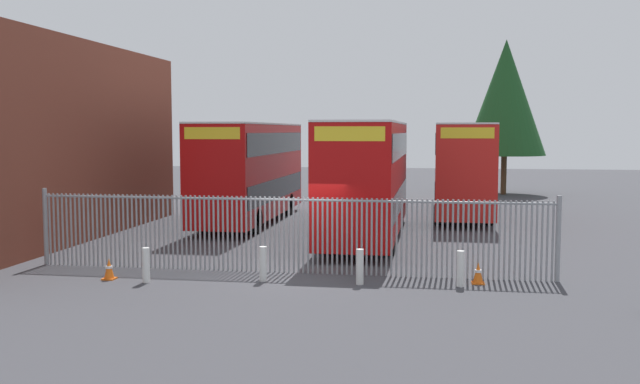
{
  "coord_description": "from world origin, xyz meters",
  "views": [
    {
      "loc": [
        3.87,
        -19.57,
        4.09
      ],
      "look_at": [
        0.0,
        4.0,
        2.0
      ],
      "focal_mm": 39.41,
      "sensor_mm": 36.0,
      "label": 1
    }
  ],
  "objects_px": {
    "traffic_cone_by_gate": "(478,273)",
    "bollard_near_left": "(146,265)",
    "double_decker_bus_behind_fence_left": "(250,168)",
    "bollard_center_front": "(263,264)",
    "double_decker_bus_near_gate": "(367,175)",
    "double_decker_bus_behind_fence_right": "(462,165)",
    "bollard_near_right": "(360,267)",
    "traffic_cone_mid_forecourt": "(109,269)",
    "bollard_far_right": "(460,269)"
  },
  "relations": [
    {
      "from": "traffic_cone_by_gate",
      "to": "traffic_cone_mid_forecourt",
      "type": "height_order",
      "value": "same"
    },
    {
      "from": "bollard_center_front",
      "to": "bollard_near_right",
      "type": "relative_size",
      "value": 1.0
    },
    {
      "from": "bollard_near_left",
      "to": "bollard_far_right",
      "type": "height_order",
      "value": "same"
    },
    {
      "from": "double_decker_bus_behind_fence_left",
      "to": "bollard_near_right",
      "type": "distance_m",
      "value": 13.49
    },
    {
      "from": "bollard_center_front",
      "to": "bollard_near_right",
      "type": "bearing_deg",
      "value": 0.56
    },
    {
      "from": "bollard_near_right",
      "to": "bollard_far_right",
      "type": "bearing_deg",
      "value": 3.51
    },
    {
      "from": "double_decker_bus_behind_fence_left",
      "to": "bollard_near_left",
      "type": "xyz_separation_m",
      "value": [
        0.44,
        -12.56,
        -1.95
      ]
    },
    {
      "from": "double_decker_bus_behind_fence_right",
      "to": "bollard_near_left",
      "type": "xyz_separation_m",
      "value": [
        -8.93,
        -16.67,
        -1.95
      ]
    },
    {
      "from": "double_decker_bus_behind_fence_right",
      "to": "traffic_cone_mid_forecourt",
      "type": "xyz_separation_m",
      "value": [
        -10.1,
        -16.46,
        -2.13
      ]
    },
    {
      "from": "bollard_near_left",
      "to": "bollard_near_right",
      "type": "xyz_separation_m",
      "value": [
        5.72,
        0.71,
        0.0
      ]
    },
    {
      "from": "double_decker_bus_near_gate",
      "to": "bollard_center_front",
      "type": "height_order",
      "value": "double_decker_bus_near_gate"
    },
    {
      "from": "double_decker_bus_behind_fence_left",
      "to": "bollard_near_left",
      "type": "height_order",
      "value": "double_decker_bus_behind_fence_left"
    },
    {
      "from": "bollard_near_right",
      "to": "double_decker_bus_near_gate",
      "type": "bearing_deg",
      "value": 94.3
    },
    {
      "from": "double_decker_bus_behind_fence_left",
      "to": "bollard_near_left",
      "type": "relative_size",
      "value": 11.38
    },
    {
      "from": "double_decker_bus_near_gate",
      "to": "bollard_near_left",
      "type": "xyz_separation_m",
      "value": [
        -5.13,
        -8.57,
        -1.95
      ]
    },
    {
      "from": "double_decker_bus_behind_fence_left",
      "to": "bollard_far_right",
      "type": "xyz_separation_m",
      "value": [
        8.8,
        -11.69,
        -1.95
      ]
    },
    {
      "from": "double_decker_bus_behind_fence_right",
      "to": "traffic_cone_mid_forecourt",
      "type": "relative_size",
      "value": 18.32
    },
    {
      "from": "bollard_near_left",
      "to": "double_decker_bus_near_gate",
      "type": "bearing_deg",
      "value": 59.1
    },
    {
      "from": "double_decker_bus_behind_fence_left",
      "to": "traffic_cone_mid_forecourt",
      "type": "height_order",
      "value": "double_decker_bus_behind_fence_left"
    },
    {
      "from": "bollard_center_front",
      "to": "traffic_cone_by_gate",
      "type": "bearing_deg",
      "value": 6.07
    },
    {
      "from": "bollard_near_right",
      "to": "double_decker_bus_behind_fence_left",
      "type": "bearing_deg",
      "value": 117.46
    },
    {
      "from": "traffic_cone_by_gate",
      "to": "bollard_near_right",
      "type": "bearing_deg",
      "value": -169.35
    },
    {
      "from": "double_decker_bus_near_gate",
      "to": "double_decker_bus_behind_fence_left",
      "type": "relative_size",
      "value": 1.0
    },
    {
      "from": "bollard_far_right",
      "to": "traffic_cone_by_gate",
      "type": "distance_m",
      "value": 0.67
    },
    {
      "from": "bollard_center_front",
      "to": "traffic_cone_mid_forecourt",
      "type": "relative_size",
      "value": 1.61
    },
    {
      "from": "double_decker_bus_near_gate",
      "to": "bollard_near_right",
      "type": "height_order",
      "value": "double_decker_bus_near_gate"
    },
    {
      "from": "bollard_far_right",
      "to": "traffic_cone_mid_forecourt",
      "type": "bearing_deg",
      "value": -176.02
    },
    {
      "from": "traffic_cone_mid_forecourt",
      "to": "bollard_near_left",
      "type": "bearing_deg",
      "value": -10.27
    },
    {
      "from": "double_decker_bus_behind_fence_right",
      "to": "bollard_center_front",
      "type": "distance_m",
      "value": 17.13
    },
    {
      "from": "bollard_center_front",
      "to": "bollard_far_right",
      "type": "xyz_separation_m",
      "value": [
        5.28,
        0.19,
        0.0
      ]
    },
    {
      "from": "bollard_near_right",
      "to": "traffic_cone_mid_forecourt",
      "type": "bearing_deg",
      "value": -175.85
    },
    {
      "from": "bollard_center_front",
      "to": "traffic_cone_by_gate",
      "type": "distance_m",
      "value": 5.8
    },
    {
      "from": "bollard_far_right",
      "to": "traffic_cone_mid_forecourt",
      "type": "xyz_separation_m",
      "value": [
        -9.53,
        -0.66,
        -0.19
      ]
    },
    {
      "from": "double_decker_bus_behind_fence_right",
      "to": "bollard_near_left",
      "type": "height_order",
      "value": "double_decker_bus_behind_fence_right"
    },
    {
      "from": "bollard_near_right",
      "to": "bollard_far_right",
      "type": "relative_size",
      "value": 1.0
    },
    {
      "from": "bollard_near_left",
      "to": "bollard_center_front",
      "type": "xyz_separation_m",
      "value": [
        3.07,
        0.69,
        0.0
      ]
    },
    {
      "from": "double_decker_bus_near_gate",
      "to": "double_decker_bus_behind_fence_right",
      "type": "bearing_deg",
      "value": 64.88
    },
    {
      "from": "double_decker_bus_behind_fence_left",
      "to": "bollard_center_front",
      "type": "relative_size",
      "value": 11.38
    },
    {
      "from": "bollard_center_front",
      "to": "traffic_cone_mid_forecourt",
      "type": "xyz_separation_m",
      "value": [
        -4.25,
        -0.47,
        -0.19
      ]
    },
    {
      "from": "traffic_cone_by_gate",
      "to": "bollard_far_right",
      "type": "bearing_deg",
      "value": -138.63
    },
    {
      "from": "double_decker_bus_behind_fence_left",
      "to": "bollard_near_right",
      "type": "height_order",
      "value": "double_decker_bus_behind_fence_left"
    },
    {
      "from": "bollard_near_right",
      "to": "traffic_cone_by_gate",
      "type": "distance_m",
      "value": 3.18
    },
    {
      "from": "double_decker_bus_near_gate",
      "to": "double_decker_bus_behind_fence_right",
      "type": "relative_size",
      "value": 1.0
    },
    {
      "from": "double_decker_bus_near_gate",
      "to": "double_decker_bus_behind_fence_left",
      "type": "xyz_separation_m",
      "value": [
        -5.57,
        3.99,
        0.0
      ]
    },
    {
      "from": "double_decker_bus_behind_fence_left",
      "to": "bollard_near_left",
      "type": "bearing_deg",
      "value": -88.0
    },
    {
      "from": "double_decker_bus_behind_fence_left",
      "to": "double_decker_bus_behind_fence_right",
      "type": "height_order",
      "value": "same"
    },
    {
      "from": "double_decker_bus_behind_fence_left",
      "to": "bollard_center_front",
      "type": "distance_m",
      "value": 12.54
    },
    {
      "from": "double_decker_bus_near_gate",
      "to": "bollard_near_left",
      "type": "height_order",
      "value": "double_decker_bus_near_gate"
    },
    {
      "from": "double_decker_bus_behind_fence_left",
      "to": "traffic_cone_by_gate",
      "type": "bearing_deg",
      "value": -50.51
    },
    {
      "from": "traffic_cone_by_gate",
      "to": "bollard_near_left",
      "type": "bearing_deg",
      "value": -171.63
    }
  ]
}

